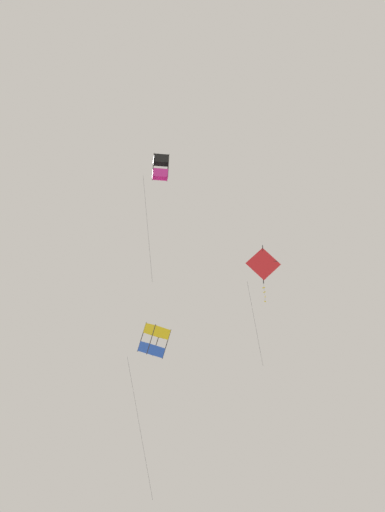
{
  "coord_description": "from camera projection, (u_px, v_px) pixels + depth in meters",
  "views": [
    {
      "loc": [
        28.08,
        -17.24,
        17.66
      ],
      "look_at": [
        1.65,
        -0.67,
        37.63
      ],
      "focal_mm": 39.12,
      "sensor_mm": 36.0,
      "label": 1
    }
  ],
  "objects": [
    {
      "name": "kite_diamond_upper_right",
      "position": [
        263.0,
        264.0,
        36.8
      ],
      "size": [
        1.89,
        2.1,
        7.94
      ],
      "rotation": [
        0.16,
        0.0,
        1.19
      ],
      "color": "red"
    },
    {
      "name": "kite_box_near_left",
      "position": [
        154.0,
        341.0,
        36.38
      ],
      "size": [
        2.67,
        2.24,
        10.55
      ],
      "rotation": [
        0.47,
        0.0,
        1.68
      ],
      "color": "yellow"
    },
    {
      "name": "kite_box_mid_left",
      "position": [
        161.0,
        168.0,
        37.92
      ],
      "size": [
        2.37,
        1.8,
        9.15
      ],
      "rotation": [
        0.43,
        0.0,
        1.12
      ],
      "color": "black"
    }
  ]
}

